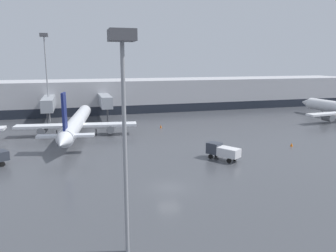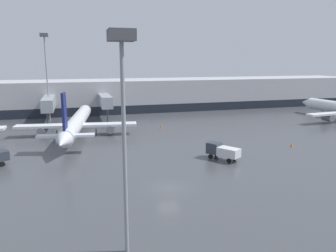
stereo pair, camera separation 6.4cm
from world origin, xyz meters
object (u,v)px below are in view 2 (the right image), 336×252
at_px(parked_jet_2, 77,123).
at_px(service_truck_1, 222,151).
at_px(apron_light_mast_1, 45,54).
at_px(traffic_cone_0, 161,126).
at_px(traffic_cone_1, 292,145).
at_px(apron_light_mast_3, 122,79).

bearing_deg(parked_jet_2, service_truck_1, -129.52).
distance_m(service_truck_1, apron_light_mast_1, 50.64).
xyz_separation_m(traffic_cone_0, apron_light_mast_1, (-23.83, 15.45, 15.69)).
bearing_deg(apron_light_mast_1, parked_jet_2, -71.24).
bearing_deg(apron_light_mast_1, service_truck_1, -56.74).
distance_m(traffic_cone_1, apron_light_mast_3, 42.10).
distance_m(traffic_cone_1, apron_light_mast_1, 57.63).
bearing_deg(traffic_cone_1, parked_jet_2, 151.96).
xyz_separation_m(service_truck_1, traffic_cone_0, (-2.75, 25.07, -0.98)).
bearing_deg(traffic_cone_0, traffic_cone_1, -50.47).
relative_size(traffic_cone_0, apron_light_mast_3, 0.05).
xyz_separation_m(parked_jet_2, traffic_cone_0, (17.72, 2.53, -2.19)).
distance_m(apron_light_mast_1, apron_light_mast_3, 61.20).
bearing_deg(apron_light_mast_1, traffic_cone_0, -32.97).
bearing_deg(traffic_cone_1, service_truck_1, -165.96).
relative_size(parked_jet_2, apron_light_mast_1, 1.77).
height_order(traffic_cone_1, apron_light_mast_3, apron_light_mast_3).
relative_size(apron_light_mast_1, apron_light_mast_3, 1.25).
bearing_deg(parked_jet_2, traffic_cone_1, -109.80).
distance_m(traffic_cone_0, traffic_cone_1, 27.68).
xyz_separation_m(traffic_cone_1, apron_light_mast_1, (-41.44, 36.80, 15.78)).
relative_size(service_truck_1, traffic_cone_1, 8.44).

